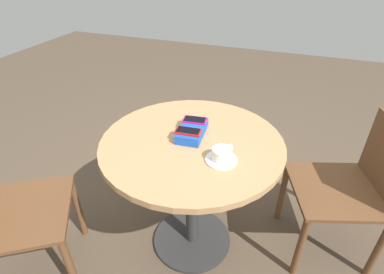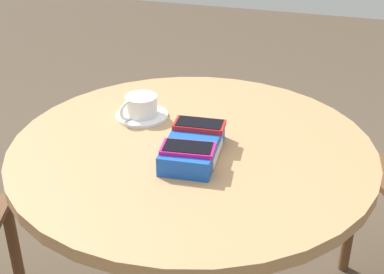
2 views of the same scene
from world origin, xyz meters
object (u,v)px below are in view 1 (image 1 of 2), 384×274
Objects in this scene: phone_red at (188,131)px; chair_near_window at (349,189)px; phone_box at (192,131)px; chair_far_side at (3,214)px; coffee_cup at (222,154)px; saucer at (221,160)px; round_table at (192,165)px; phone_magenta at (195,120)px.

chair_near_window is at bearing 108.54° from phone_red.
phone_box is 0.28× the size of chair_near_window.
phone_box is 0.96m from chair_far_side.
chair_near_window is (-0.36, 0.60, -0.32)m from coffee_cup.
saucer is at bearing -25.70° from coffee_cup.
phone_box is at bearing -178.00° from phone_red.
round_table is 1.09× the size of chair_near_window.
coffee_cup is 0.13× the size of chair_far_side.
coffee_cup reaches higher than phone_magenta.
round_table is 0.91m from chair_far_side.
phone_red is 0.90× the size of saucer.
phone_magenta is 1.12× the size of coffee_cup.
phone_magenta is (-0.06, -0.01, 0.03)m from phone_box.
chair_near_window is at bearing 121.00° from saucer.
round_table is 0.23m from phone_magenta.
phone_red is at bearing -117.32° from saucer.
phone_magenta is 0.11m from phone_red.
phone_box is at bearing -75.28° from chair_near_window.
phone_magenta is 1.00× the size of phone_red.
phone_red is at bearing 2.00° from phone_box.
phone_box reaches higher than round_table.
phone_red reaches higher than round_table.
phone_magenta reaches higher than saucer.
chair_near_window is 0.97× the size of chair_far_side.
phone_box is at bearing 6.12° from phone_magenta.
round_table is at bearing -121.11° from saucer.
coffee_cup is 1.06m from chair_far_side.
phone_box is at bearing -128.34° from coffee_cup.
coffee_cup is 0.14× the size of chair_near_window.
phone_magenta is 0.15× the size of chair_near_window.
phone_box is at bearing -129.03° from saucer.
phone_magenta is 0.29m from saucer.
chair_far_side is at bearing -56.18° from phone_red.
saucer is at bearing -59.00° from chair_near_window.
chair_far_side reaches higher than phone_box.
chair_far_side reaches higher than phone_red.
round_table is at bearing 19.92° from phone_box.
coffee_cup reaches higher than saucer.
chair_near_window is (-0.27, 0.79, -0.34)m from phone_red.
phone_box is 0.25m from saucer.
chair_far_side is (0.50, -0.75, -0.12)m from round_table.
chair_near_window is (-0.15, 0.80, -0.34)m from phone_magenta.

